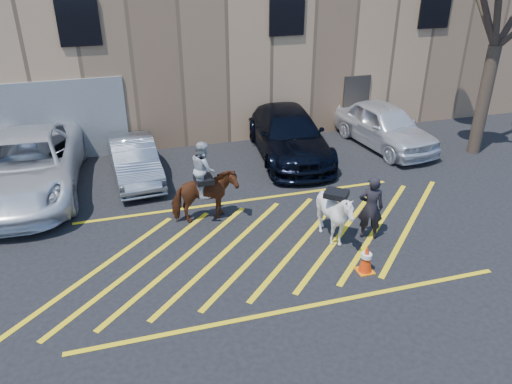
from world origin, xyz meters
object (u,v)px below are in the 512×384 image
object	(u,v)px
car_white_suv	(384,125)
saddled_white	(335,215)
handler	(371,208)
traffic_cone	(366,258)
car_silver_sedan	(134,160)
car_white_pickup	(27,165)
mounted_bay	(204,190)
car_blue_suv	(288,134)

from	to	relation	value
car_white_suv	saddled_white	distance (m)	7.21
handler	traffic_cone	bearing A→B (deg)	84.69
car_silver_sedan	handler	xyz separation A→B (m)	(5.55, -5.34, 0.22)
car_silver_sedan	saddled_white	bearing A→B (deg)	-53.12
car_white_pickup	saddled_white	size ratio (longest dim) A/B	3.44
car_silver_sedan	traffic_cone	bearing A→B (deg)	-58.67
car_white_pickup	saddled_white	world-z (taller)	car_white_pickup
car_white_pickup	car_silver_sedan	bearing A→B (deg)	4.93
saddled_white	car_silver_sedan	bearing A→B (deg)	130.98
mounted_bay	traffic_cone	size ratio (longest dim) A/B	3.17
car_blue_suv	saddled_white	world-z (taller)	car_blue_suv
car_blue_suv	traffic_cone	xyz separation A→B (m)	(-0.60, -7.14, -0.44)
mounted_bay	car_silver_sedan	bearing A→B (deg)	116.35
car_blue_suv	mounted_bay	size ratio (longest dim) A/B	2.40
car_white_suv	traffic_cone	bearing A→B (deg)	-129.58
car_white_pickup	handler	distance (m)	10.13
handler	mounted_bay	size ratio (longest dim) A/B	0.75
traffic_cone	car_silver_sedan	bearing A→B (deg)	125.43
car_white_suv	saddled_white	size ratio (longest dim) A/B	2.52
car_silver_sedan	mounted_bay	bearing A→B (deg)	-67.75
saddled_white	mounted_bay	bearing A→B (deg)	146.42
car_white_suv	saddled_white	world-z (taller)	car_white_suv
car_white_suv	mounted_bay	distance (m)	8.31
car_white_suv	handler	bearing A→B (deg)	-130.02
car_silver_sedan	mounted_bay	size ratio (longest dim) A/B	1.70
car_blue_suv	mounted_bay	distance (m)	5.30
traffic_cone	car_white_pickup	bearing A→B (deg)	140.23
handler	traffic_cone	distance (m)	1.64
car_white_pickup	car_blue_suv	size ratio (longest dim) A/B	1.15
handler	car_blue_suv	bearing A→B (deg)	-63.88
saddled_white	traffic_cone	xyz separation A→B (m)	(0.18, -1.42, -0.41)
car_white_suv	handler	distance (m)	6.70
car_white_pickup	car_silver_sedan	size ratio (longest dim) A/B	1.62
car_white_suv	car_silver_sedan	bearing A→B (deg)	174.16
car_white_suv	mounted_bay	xyz separation A→B (m)	(-7.45, -3.67, 0.14)
car_blue_suv	handler	distance (m)	5.78
car_white_pickup	saddled_white	distance (m)	9.28
car_white_suv	car_blue_suv	bearing A→B (deg)	170.48
car_silver_sedan	mounted_bay	xyz separation A→B (m)	(1.65, -3.33, 0.29)
mounted_bay	car_white_pickup	bearing A→B (deg)	146.18
car_blue_suv	mounted_bay	xyz separation A→B (m)	(-3.73, -3.77, 0.13)
car_white_pickup	car_white_suv	bearing A→B (deg)	4.78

